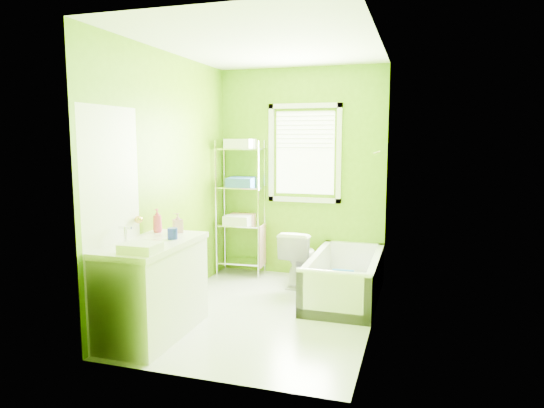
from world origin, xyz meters
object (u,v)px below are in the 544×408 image
(toilet, at_px, (299,257))
(wire_shelf_unit, at_px, (242,192))
(vanity, at_px, (153,286))
(bathtub, at_px, (345,284))

(toilet, bearing_deg, wire_shelf_unit, -15.66)
(vanity, bearing_deg, bathtub, 45.58)
(toilet, xyz_separation_m, wire_shelf_unit, (-0.81, 0.25, 0.73))
(toilet, bearing_deg, vanity, 66.46)
(bathtub, height_order, toilet, toilet)
(bathtub, distance_m, wire_shelf_unit, 1.78)
(bathtub, bearing_deg, vanity, -134.42)
(vanity, xyz_separation_m, wire_shelf_unit, (0.06, 2.10, 0.61))
(bathtub, relative_size, vanity, 1.38)
(bathtub, distance_m, toilet, 0.72)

